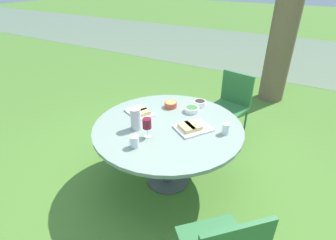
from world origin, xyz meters
TOP-DOWN VIEW (x-y plane):
  - ground_plane at (0.00, 0.00)m, footprint 40.00×40.00m
  - river_strip at (0.00, 6.18)m, footprint 40.00×4.76m
  - dining_table at (0.00, 0.00)m, footprint 1.47×1.47m
  - chair_near_right at (0.25, 1.22)m, footprint 0.52×0.50m
  - water_pitcher at (-0.23, -0.20)m, footprint 0.11×0.10m
  - wine_glass at (-0.06, -0.27)m, footprint 0.08×0.08m
  - platter_bread_main at (0.23, 0.05)m, footprint 0.39×0.41m
  - platter_charcuterie at (-0.37, 0.05)m, footprint 0.37×0.31m
  - bowl_fries at (-0.18, 0.36)m, footprint 0.14×0.14m
  - bowl_salad at (0.07, 0.38)m, footprint 0.15×0.15m
  - bowl_olives at (0.08, 0.56)m, footprint 0.14×0.14m
  - cup_water_near at (0.53, 0.14)m, footprint 0.07×0.07m
  - cup_water_far at (-0.06, -0.45)m, footprint 0.08×0.08m

SIDE VIEW (x-z plane):
  - ground_plane at x=0.00m, z-range 0.00..0.00m
  - river_strip at x=0.00m, z-range 0.00..0.01m
  - chair_near_right at x=0.25m, z-range 0.08..0.97m
  - dining_table at x=0.00m, z-range 0.27..0.98m
  - platter_bread_main at x=0.23m, z-range 0.70..0.76m
  - platter_charcuterie at x=-0.37m, z-range 0.70..0.76m
  - bowl_salad at x=0.07m, z-range 0.71..0.76m
  - bowl_olives at x=0.08m, z-range 0.71..0.77m
  - bowl_fries at x=-0.18m, z-range 0.71..0.77m
  - cup_water_near at x=0.53m, z-range 0.71..0.81m
  - cup_water_far at x=-0.06m, z-range 0.71..0.81m
  - water_pitcher at x=-0.23m, z-range 0.71..0.92m
  - wine_glass at x=-0.06m, z-range 0.75..0.94m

